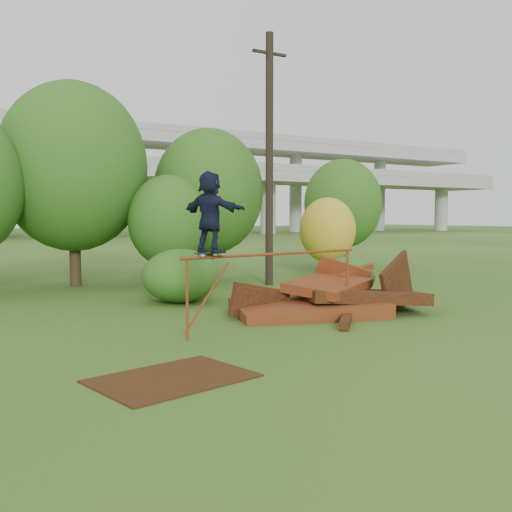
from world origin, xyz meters
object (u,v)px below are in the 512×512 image
scrap_pile (330,300)px  flat_plate (172,378)px  utility_pole (269,158)px  skater (210,212)px

scrap_pile → flat_plate: (-5.90, -3.53, -0.34)m
flat_plate → scrap_pile: bearing=30.9°
flat_plate → utility_pole: 13.16m
skater → flat_plate: (-1.92, -2.53, -2.61)m
scrap_pile → skater: bearing=-165.9°
skater → utility_pole: size_ratio=0.19×
skater → flat_plate: 4.11m
scrap_pile → flat_plate: scrap_pile is taller
scrap_pile → skater: (-3.98, -1.00, 2.27)m
flat_plate → skater: bearing=52.8°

